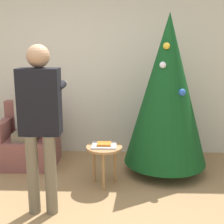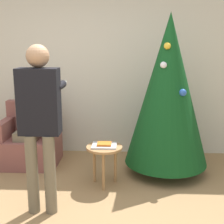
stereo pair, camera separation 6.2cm
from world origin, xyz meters
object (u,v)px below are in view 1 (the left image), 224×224
armchair (30,142)px  person_seated (28,119)px  christmas_tree (167,90)px  person_standing (40,115)px  side_stool (104,152)px

armchair → person_seated: (0.00, -0.02, 0.35)m
christmas_tree → person_seated: christmas_tree is taller
person_standing → armchair: bearing=112.2°
christmas_tree → side_stool: (-0.80, -0.43, -0.70)m
christmas_tree → side_stool: christmas_tree is taller
armchair → person_seated: person_seated is taller
christmas_tree → armchair: size_ratio=2.37×
person_seated → person_standing: 1.40m
person_seated → side_stool: size_ratio=2.45×
christmas_tree → person_standing: christmas_tree is taller
person_standing → side_stool: size_ratio=3.44×
armchair → person_standing: person_standing is taller
armchair → side_stool: size_ratio=1.77×
side_stool → person_seated: bearing=150.1°
person_standing → christmas_tree: bearing=36.8°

